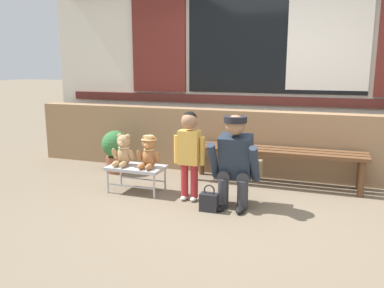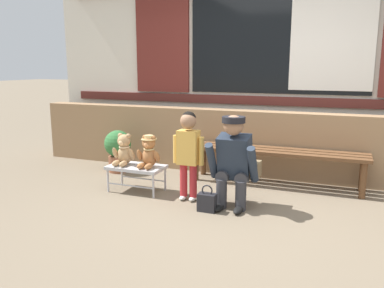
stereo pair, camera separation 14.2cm
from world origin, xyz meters
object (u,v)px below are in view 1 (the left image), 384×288
at_px(potted_plant, 115,149).
at_px(child_standing, 189,146).
at_px(small_display_bench, 136,169).
at_px(adult_crouching, 236,161).
at_px(wooden_bench_long, 275,154).
at_px(handbag_on_ground, 209,202).
at_px(teddy_bear_plain, 123,151).
at_px(teddy_bear_with_hat, 149,152).

bearing_deg(potted_plant, child_standing, -28.54).
relative_size(small_display_bench, adult_crouching, 0.67).
xyz_separation_m(wooden_bench_long, potted_plant, (-2.09, -0.16, -0.05)).
distance_m(adult_crouching, handbag_on_ground, 0.49).
height_order(wooden_bench_long, potted_plant, potted_plant).
bearing_deg(teddy_bear_plain, small_display_bench, -0.51).
distance_m(teddy_bear_plain, potted_plant, 0.83).
height_order(small_display_bench, child_standing, child_standing).
xyz_separation_m(wooden_bench_long, teddy_bear_with_hat, (-1.28, -0.81, 0.10)).
distance_m(teddy_bear_plain, child_standing, 0.84).
bearing_deg(small_display_bench, teddy_bear_with_hat, 0.77).
distance_m(wooden_bench_long, adult_crouching, 0.94).
bearing_deg(teddy_bear_plain, handbag_on_ground, -15.29).
xyz_separation_m(handbag_on_ground, potted_plant, (-1.62, 0.96, 0.23)).
bearing_deg(handbag_on_ground, potted_plant, 149.37).
distance_m(teddy_bear_with_hat, potted_plant, 1.05).
relative_size(teddy_bear_with_hat, potted_plant, 0.64).
height_order(wooden_bench_long, handbag_on_ground, wooden_bench_long).
relative_size(child_standing, adult_crouching, 1.01).
bearing_deg(adult_crouching, teddy_bear_with_hat, 175.41).
relative_size(wooden_bench_long, handbag_on_ground, 7.72).
distance_m(wooden_bench_long, handbag_on_ground, 1.25).
bearing_deg(small_display_bench, adult_crouching, -3.87).
relative_size(small_display_bench, handbag_on_ground, 2.35).
distance_m(wooden_bench_long, potted_plant, 2.10).
bearing_deg(handbag_on_ground, small_display_bench, 162.40).
bearing_deg(child_standing, handbag_on_ground, -38.95).
relative_size(wooden_bench_long, potted_plant, 3.68).
distance_m(small_display_bench, adult_crouching, 1.20).
bearing_deg(child_standing, adult_crouching, -1.45).
xyz_separation_m(small_display_bench, handbag_on_ground, (0.96, -0.31, -0.17)).
xyz_separation_m(small_display_bench, child_standing, (0.67, -0.07, 0.33)).
xyz_separation_m(teddy_bear_plain, adult_crouching, (1.34, -0.08, 0.02)).
relative_size(teddy_bear_with_hat, child_standing, 0.38).
height_order(child_standing, potted_plant, child_standing).
xyz_separation_m(teddy_bear_plain, handbag_on_ground, (1.12, -0.31, -0.37)).
relative_size(adult_crouching, handbag_on_ground, 3.49).
xyz_separation_m(wooden_bench_long, small_display_bench, (-1.44, -0.81, -0.11)).
height_order(teddy_bear_with_hat, adult_crouching, adult_crouching).
distance_m(child_standing, potted_plant, 1.53).
xyz_separation_m(wooden_bench_long, handbag_on_ground, (-0.47, -1.12, -0.28)).
xyz_separation_m(child_standing, potted_plant, (-1.32, 0.72, -0.27)).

